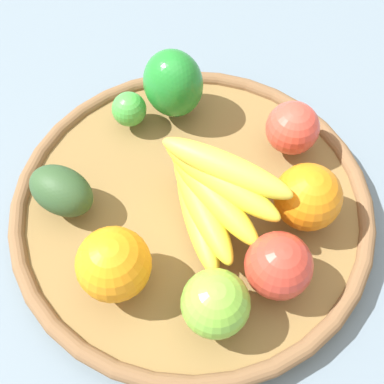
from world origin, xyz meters
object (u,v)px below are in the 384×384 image
object	(u,v)px
apple_0	(216,303)
bell_pepper	(173,83)
lime_0	(129,109)
avocado	(61,191)
orange_0	(308,197)
orange_1	(114,264)
apple_2	(292,128)
apple_1	(279,266)
banana_bunch	(212,193)

from	to	relation	value
apple_0	bell_pepper	size ratio (longest dim) A/B	0.77
lime_0	avocado	bearing A→B (deg)	128.11
orange_0	orange_1	bearing A→B (deg)	88.08
orange_0	avocado	xyz separation A→B (m)	(0.13, 0.26, -0.01)
apple_2	apple_1	size ratio (longest dim) A/B	0.92
orange_0	apple_1	world-z (taller)	orange_0
apple_2	orange_0	size ratio (longest dim) A/B	0.86
avocado	banana_bunch	bearing A→B (deg)	-117.93
bell_pepper	apple_1	bearing A→B (deg)	163.05
lime_0	avocado	world-z (taller)	avocado
banana_bunch	orange_0	xyz separation A→B (m)	(-0.04, -0.10, -0.01)
lime_0	apple_1	world-z (taller)	apple_1
apple_1	apple_0	bearing A→B (deg)	98.26
orange_1	apple_1	bearing A→B (deg)	-113.20
orange_0	orange_1	world-z (taller)	orange_1
apple_2	lime_0	xyz separation A→B (m)	(0.12, 0.18, -0.01)
orange_1	orange_0	bearing A→B (deg)	-91.92
apple_0	banana_bunch	bearing A→B (deg)	-22.47
bell_pepper	banana_bunch	bearing A→B (deg)	153.93
orange_1	bell_pepper	xyz separation A→B (m)	(0.21, -0.15, 0.01)
apple_0	bell_pepper	distance (m)	0.30
banana_bunch	apple_1	world-z (taller)	banana_bunch
apple_2	avocado	size ratio (longest dim) A/B	0.82
bell_pepper	apple_0	bearing A→B (deg)	147.65
bell_pepper	avocado	distance (m)	0.20
banana_bunch	bell_pepper	world-z (taller)	bell_pepper
apple_0	bell_pepper	xyz separation A→B (m)	(0.29, -0.07, 0.01)
banana_bunch	orange_1	size ratio (longest dim) A/B	2.02
bell_pepper	apple_1	xyz separation A→B (m)	(-0.28, -0.01, -0.01)
lime_0	orange_0	size ratio (longest dim) A/B	0.58
apple_2	orange_0	bearing A→B (deg)	160.03
apple_0	orange_1	xyz separation A→B (m)	(0.08, 0.08, 0.00)
apple_2	bell_pepper	world-z (taller)	bell_pepper
orange_0	bell_pepper	size ratio (longest dim) A/B	0.83
apple_2	avocado	world-z (taller)	apple_2
avocado	apple_2	bearing A→B (deg)	-95.51
orange_0	bell_pepper	distance (m)	0.23
apple_1	apple_2	bearing A→B (deg)	-33.58
apple_2	lime_0	world-z (taller)	apple_2
banana_bunch	bell_pepper	size ratio (longest dim) A/B	1.74
bell_pepper	apple_1	world-z (taller)	bell_pepper
lime_0	apple_2	bearing A→B (deg)	-124.19
banana_bunch	orange_0	bearing A→B (deg)	-113.83
lime_0	orange_1	xyz separation A→B (m)	(-0.21, 0.09, 0.02)
bell_pepper	apple_2	bearing A→B (deg)	-154.43
apple_2	apple_0	world-z (taller)	apple_0
apple_0	orange_0	bearing A→B (deg)	-64.07
apple_1	lime_0	bearing A→B (deg)	14.04
orange_0	apple_1	size ratio (longest dim) A/B	1.07
banana_bunch	avocado	distance (m)	0.18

